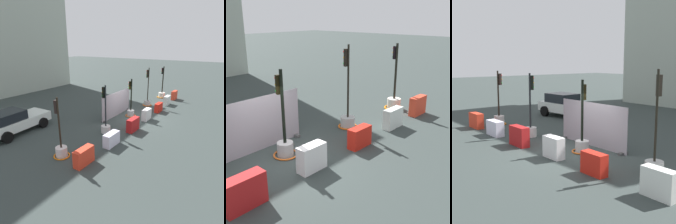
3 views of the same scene
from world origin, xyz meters
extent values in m
plane|color=#333C3A|center=(0.00, 0.00, 0.00)|extent=(120.00, 120.00, 0.00)
cylinder|color=silver|center=(-7.43, 0.40, 0.27)|extent=(0.61, 0.61, 0.54)
cylinder|color=black|center=(-7.43, 0.40, 1.89)|extent=(0.10, 0.10, 2.70)
cube|color=black|center=(-7.41, 0.53, 2.73)|extent=(0.18, 0.18, 0.68)
sphere|color=red|center=(-7.40, 0.62, 2.95)|extent=(0.10, 0.10, 0.10)
sphere|color=orange|center=(-7.40, 0.62, 2.73)|extent=(0.10, 0.10, 0.10)
sphere|color=green|center=(-7.40, 0.62, 2.50)|extent=(0.10, 0.10, 0.10)
torus|color=orange|center=(-7.43, 0.40, 0.04)|extent=(0.87, 0.87, 0.07)
cylinder|color=silver|center=(-3.64, 0.20, 0.24)|extent=(0.62, 0.62, 0.47)
cylinder|color=black|center=(-3.64, 0.20, 1.85)|extent=(0.10, 0.10, 2.75)
cube|color=black|center=(-3.65, 0.32, 2.74)|extent=(0.19, 0.17, 0.72)
sphere|color=red|center=(-3.66, 0.41, 2.98)|extent=(0.11, 0.11, 0.11)
sphere|color=orange|center=(-3.66, 0.41, 2.74)|extent=(0.11, 0.11, 0.11)
sphere|color=green|center=(-3.66, 0.41, 2.50)|extent=(0.11, 0.11, 0.11)
cylinder|color=#B7B2B2|center=(0.15, 0.32, 0.25)|extent=(0.57, 0.57, 0.50)
cylinder|color=black|center=(0.15, 0.32, 1.78)|extent=(0.11, 0.11, 2.57)
cube|color=black|center=(0.12, 0.44, 2.55)|extent=(0.20, 0.17, 0.65)
sphere|color=red|center=(0.10, 0.52, 2.76)|extent=(0.11, 0.11, 0.11)
sphere|color=orange|center=(0.10, 0.52, 2.55)|extent=(0.11, 0.11, 0.11)
sphere|color=green|center=(0.10, 0.52, 2.33)|extent=(0.11, 0.11, 0.11)
torus|color=orange|center=(0.15, 0.32, 0.03)|extent=(0.87, 0.87, 0.06)
cylinder|color=#B3B4B2|center=(3.72, 0.43, 0.23)|extent=(0.64, 0.64, 0.47)
cylinder|color=black|center=(3.72, 0.43, 2.02)|extent=(0.08, 0.08, 3.12)
cube|color=black|center=(3.69, 0.53, 3.04)|extent=(0.19, 0.17, 0.72)
sphere|color=red|center=(3.67, 0.61, 3.28)|extent=(0.10, 0.10, 0.10)
sphere|color=orange|center=(3.67, 0.61, 3.04)|extent=(0.10, 0.10, 0.10)
sphere|color=green|center=(3.67, 0.61, 2.80)|extent=(0.10, 0.10, 0.10)
torus|color=orange|center=(3.72, 0.43, 0.04)|extent=(0.85, 0.85, 0.07)
cylinder|color=silver|center=(7.39, 0.31, 0.27)|extent=(0.69, 0.69, 0.54)
cylinder|color=black|center=(7.39, 0.31, 1.96)|extent=(0.12, 0.12, 2.84)
cube|color=black|center=(7.39, 0.43, 2.90)|extent=(0.15, 0.14, 0.64)
sphere|color=red|center=(7.39, 0.51, 3.12)|extent=(0.10, 0.10, 0.10)
sphere|color=orange|center=(7.39, 0.51, 2.90)|extent=(0.10, 0.10, 0.10)
sphere|color=green|center=(7.39, 0.51, 2.69)|extent=(0.10, 0.10, 0.10)
torus|color=orange|center=(7.39, 0.31, 0.04)|extent=(0.99, 0.99, 0.07)
cube|color=red|center=(-7.36, -1.08, 0.43)|extent=(1.16, 0.43, 0.87)
cube|color=silver|center=(-4.95, -1.12, 0.39)|extent=(1.15, 0.47, 0.78)
cube|color=#AF191A|center=(-2.41, -1.21, 0.45)|extent=(1.15, 0.43, 0.90)
cube|color=white|center=(0.06, -1.11, 0.43)|extent=(0.97, 0.43, 0.87)
cube|color=red|center=(2.45, -1.19, 0.39)|extent=(0.99, 0.40, 0.78)
cube|color=silver|center=(4.97, -1.10, 0.44)|extent=(1.06, 0.38, 0.87)
cube|color=red|center=(7.31, -1.08, 0.46)|extent=(1.10, 0.38, 0.91)
cube|color=white|center=(-6.78, 5.30, 0.66)|extent=(4.56, 2.01, 0.62)
cube|color=black|center=(-7.40, 5.27, 1.28)|extent=(2.08, 1.67, 0.60)
cylinder|color=black|center=(-5.44, 6.32, 0.35)|extent=(0.72, 0.32, 0.70)
cylinder|color=black|center=(-5.34, 4.43, 0.35)|extent=(0.72, 0.32, 0.70)
cylinder|color=black|center=(-8.11, 4.28, 0.35)|extent=(0.72, 0.32, 0.70)
cube|color=#9E949F|center=(-0.35, 1.38, 0.99)|extent=(4.10, 0.04, 1.98)
cube|color=#4C4C4C|center=(-2.19, 1.38, 0.05)|extent=(0.16, 0.50, 0.10)
cube|color=#4C4C4C|center=(1.49, 1.38, 0.05)|extent=(0.16, 0.50, 0.10)
camera|label=1|loc=(-13.86, -6.97, 5.69)|focal=32.42mm
camera|label=2|loc=(-5.64, -7.22, 4.74)|focal=46.98mm
camera|label=3|loc=(10.09, -8.65, 3.88)|focal=52.21mm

